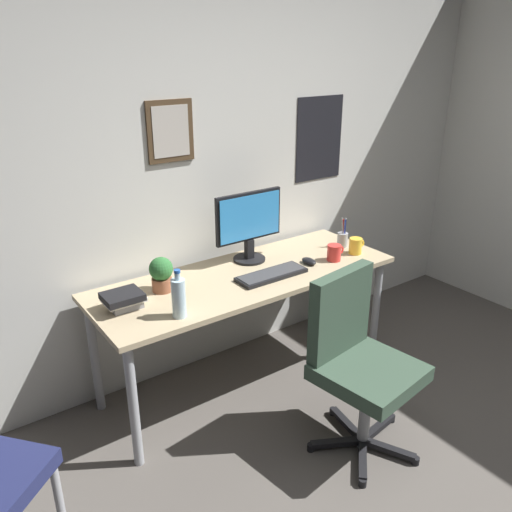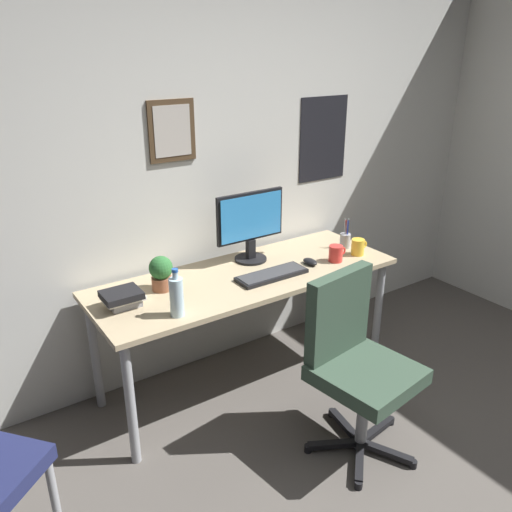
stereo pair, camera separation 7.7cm
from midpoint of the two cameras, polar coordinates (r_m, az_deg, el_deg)
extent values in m
cube|color=silver|center=(3.30, -3.61, 10.07)|extent=(4.40, 0.08, 2.60)
cube|color=#4C3823|center=(3.02, -10.09, 13.25)|extent=(0.28, 0.02, 0.34)
cube|color=beige|center=(3.01, -10.00, 13.22)|extent=(0.22, 0.00, 0.28)
cube|color=black|center=(3.67, 6.30, 12.59)|extent=(0.40, 0.01, 0.56)
cube|color=tan|center=(3.07, -1.81, -2.28)|extent=(1.83, 0.66, 0.03)
cylinder|color=#9EA0A5|center=(2.72, -14.04, -15.64)|extent=(0.05, 0.05, 0.70)
cylinder|color=#9EA0A5|center=(3.57, 12.30, -5.73)|extent=(0.05, 0.05, 0.70)
cylinder|color=#9EA0A5|center=(3.15, -17.86, -10.39)|extent=(0.05, 0.05, 0.70)
cylinder|color=#9EA0A5|center=(3.90, 6.51, -2.80)|extent=(0.05, 0.05, 0.70)
cube|color=#334738|center=(2.73, 11.39, -12.38)|extent=(0.52, 0.52, 0.08)
cube|color=#334738|center=(2.69, 8.35, -6.10)|extent=(0.43, 0.13, 0.45)
cylinder|color=#9EA0A5|center=(2.88, 11.01, -16.49)|extent=(0.07, 0.07, 0.42)
cube|color=black|center=(3.08, 12.36, -17.81)|extent=(0.28, 0.08, 0.03)
cylinder|color=black|center=(3.19, 13.84, -16.78)|extent=(0.05, 0.05, 0.04)
cube|color=black|center=(3.08, 9.16, -17.63)|extent=(0.09, 0.28, 0.03)
cylinder|color=black|center=(3.17, 7.66, -16.44)|extent=(0.05, 0.05, 0.04)
cube|color=black|center=(2.96, 8.01, -19.49)|extent=(0.27, 0.17, 0.03)
cylinder|color=black|center=(2.94, 5.20, -20.06)|extent=(0.05, 0.05, 0.04)
cube|color=black|center=(2.89, 10.73, -20.93)|extent=(0.23, 0.22, 0.03)
cylinder|color=black|center=(2.80, 10.69, -23.10)|extent=(0.05, 0.05, 0.04)
cube|color=black|center=(2.97, 13.47, -19.78)|extent=(0.16, 0.27, 0.03)
cylinder|color=black|center=(2.96, 16.22, -20.64)|extent=(0.05, 0.05, 0.04)
cylinder|color=#9EA0A5|center=(2.58, -21.50, -23.70)|extent=(0.05, 0.05, 0.41)
cylinder|color=black|center=(3.27, -1.42, -0.32)|extent=(0.20, 0.20, 0.01)
cube|color=black|center=(3.24, -1.43, 0.79)|extent=(0.05, 0.04, 0.12)
cube|color=black|center=(3.17, -1.51, 4.34)|extent=(0.46, 0.02, 0.30)
cube|color=#338CD8|center=(3.16, -1.31, 4.26)|extent=(0.43, 0.00, 0.27)
cube|color=black|center=(3.03, 0.97, -2.06)|extent=(0.43, 0.15, 0.02)
cube|color=#38383A|center=(3.03, 0.98, -1.84)|extent=(0.41, 0.13, 0.00)
ellipsoid|color=black|center=(3.22, 5.10, -0.57)|extent=(0.06, 0.11, 0.04)
cylinder|color=silver|center=(2.60, -9.27, -4.58)|extent=(0.07, 0.07, 0.20)
cylinder|color=silver|center=(2.55, -9.43, -2.17)|extent=(0.03, 0.03, 0.04)
cylinder|color=#2659B2|center=(2.54, -9.47, -1.65)|extent=(0.03, 0.03, 0.01)
cylinder|color=yellow|center=(3.40, 10.15, 1.08)|extent=(0.08, 0.08, 0.10)
torus|color=yellow|center=(3.44, 10.78, 1.35)|extent=(0.05, 0.01, 0.05)
cylinder|color=red|center=(3.27, 7.84, 0.35)|extent=(0.09, 0.09, 0.10)
torus|color=red|center=(3.31, 8.54, 0.64)|extent=(0.05, 0.01, 0.05)
cylinder|color=brown|center=(2.91, -10.94, -3.06)|extent=(0.11, 0.11, 0.07)
sphere|color=#2D6B33|center=(2.87, -11.07, -1.38)|extent=(0.13, 0.13, 0.13)
ellipsoid|color=#287A38|center=(2.87, -11.86, -1.00)|extent=(0.07, 0.08, 0.02)
ellipsoid|color=#287A38|center=(2.90, -10.77, -0.82)|extent=(0.07, 0.08, 0.02)
ellipsoid|color=#287A38|center=(2.83, -11.31, -1.46)|extent=(0.08, 0.07, 0.02)
cylinder|color=#9EA0A5|center=(3.51, 8.77, 1.75)|extent=(0.07, 0.07, 0.09)
cylinder|color=#263FBF|center=(3.48, 9.03, 2.91)|extent=(0.01, 0.01, 0.13)
cylinder|color=red|center=(3.48, 8.82, 2.95)|extent=(0.01, 0.01, 0.13)
cylinder|color=black|center=(3.48, 9.07, 2.92)|extent=(0.01, 0.01, 0.13)
cylinder|color=#9EA0A5|center=(3.49, 8.97, 3.05)|extent=(0.01, 0.03, 0.14)
cylinder|color=#9EA0A5|center=(3.48, 8.78, 3.00)|extent=(0.01, 0.02, 0.14)
cube|color=gray|center=(2.77, -14.78, -5.19)|extent=(0.15, 0.11, 0.03)
cube|color=silver|center=(2.77, -15.00, -4.57)|extent=(0.20, 0.15, 0.02)
cube|color=black|center=(2.74, -15.14, -4.28)|extent=(0.19, 0.16, 0.03)
camera|label=1|loc=(0.04, -90.76, -0.31)|focal=36.71mm
camera|label=2|loc=(0.04, 89.24, 0.31)|focal=36.71mm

